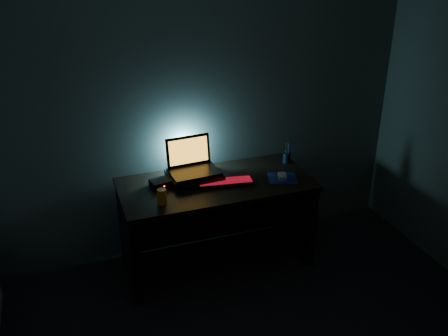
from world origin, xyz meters
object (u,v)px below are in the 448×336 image
keyboard (225,182)px  pen_cup (287,158)px  router (161,183)px  laptop (192,163)px  mouse (282,176)px  juice_glass (162,197)px

keyboard → pen_cup: pen_cup is taller
pen_cup → router: pen_cup is taller
laptop → keyboard: size_ratio=0.89×
laptop → router: 0.29m
laptop → keyboard: laptop is taller
mouse → router: bearing=-172.7°
keyboard → router: bearing=173.3°
mouse → juice_glass: (-0.98, -0.08, 0.04)m
laptop → router: bearing=-169.8°
pen_cup → juice_glass: juice_glass is taller
juice_glass → keyboard: bearing=15.3°
pen_cup → keyboard: bearing=-162.2°
mouse → pen_cup: pen_cup is taller
laptop → router: size_ratio=2.27×
mouse → router: size_ratio=0.58×
router → pen_cup: bearing=-5.9°
keyboard → pen_cup: size_ratio=5.05×
keyboard → mouse: (0.45, -0.06, 0.01)m
laptop → keyboard: 0.31m
keyboard → router: (-0.48, 0.13, 0.01)m
mouse → router: 0.95m
keyboard → juice_glass: bearing=-156.5°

